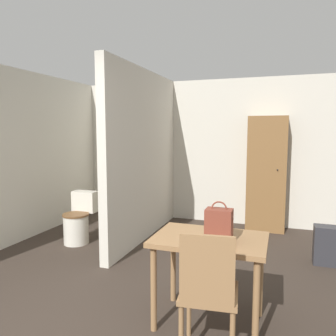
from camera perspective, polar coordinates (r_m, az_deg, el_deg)
The scene contains 9 objects.
wall_back at distance 5.93m, azimuth 5.76°, elevation 2.90°, with size 5.40×0.12×2.50m.
wall_left at distance 5.19m, azimuth -25.37°, elevation 1.80°, with size 0.12×5.02×2.50m.
partition_wall at distance 4.90m, azimuth -4.22°, elevation 2.16°, with size 0.12×2.43×2.50m.
dining_table at distance 2.81m, azimuth 7.25°, elevation -13.95°, with size 0.92×0.62×0.75m.
wooden_chair at distance 2.44m, azimuth 7.03°, elevation -20.35°, with size 0.45×0.45×0.95m.
toilet at distance 5.00m, azimuth -15.30°, elevation -8.88°, with size 0.38×0.52×0.72m.
handbag at distance 2.65m, azimuth 8.85°, elevation -9.75°, with size 0.21×0.14×0.32m.
wooden_cabinet at distance 5.54m, azimuth 16.79°, elevation -0.97°, with size 0.61×0.39×1.85m.
space_heater at distance 4.51m, azimuth 25.74°, elevation -12.02°, with size 0.27×0.21×0.47m.
Camera 1 is at (1.37, -1.67, 1.62)m, focal length 35.00 mm.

